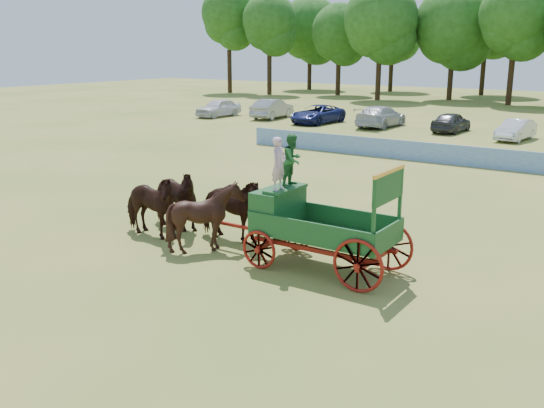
{
  "coord_description": "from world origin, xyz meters",
  "views": [
    {
      "loc": [
        8.26,
        -13.07,
        5.91
      ],
      "look_at": [
        -1.78,
        1.72,
        1.3
      ],
      "focal_mm": 40.0,
      "sensor_mm": 36.0,
      "label": 1
    }
  ],
  "objects": [
    {
      "name": "sponsor_banner",
      "position": [
        -1.0,
        18.0,
        0.53
      ],
      "size": [
        26.0,
        0.08,
        1.05
      ],
      "primitive_type": "cube",
      "color": "#1E47A2",
      "rests_on": "ground"
    },
    {
      "name": "parked_cars",
      "position": [
        -8.38,
        30.0,
        0.77
      ],
      "size": [
        37.95,
        6.59,
        1.65
      ],
      "color": "silver",
      "rests_on": "ground"
    },
    {
      "name": "horse_lead_left",
      "position": [
        -5.49,
        0.17,
        1.04
      ],
      "size": [
        2.48,
        1.15,
        2.09
      ],
      "primitive_type": "imported",
      "rotation": [
        0.0,
        0.0,
        1.56
      ],
      "color": "black",
      "rests_on": "ground"
    },
    {
      "name": "horse_wheel_right",
      "position": [
        -3.09,
        1.27,
        1.04
      ],
      "size": [
        2.56,
        1.32,
        2.09
      ],
      "primitive_type": "imported",
      "rotation": [
        0.0,
        0.0,
        1.65
      ],
      "color": "black",
      "rests_on": "ground"
    },
    {
      "name": "farm_dray",
      "position": [
        -0.11,
        0.74,
        1.57
      ],
      "size": [
        6.0,
        2.0,
        3.61
      ],
      "color": "#A31D10",
      "rests_on": "ground"
    },
    {
      "name": "horse_lead_right",
      "position": [
        -5.49,
        1.27,
        1.04
      ],
      "size": [
        2.6,
        1.45,
        2.09
      ],
      "primitive_type": "imported",
      "rotation": [
        0.0,
        0.0,
        1.44
      ],
      "color": "black",
      "rests_on": "ground"
    },
    {
      "name": "ground",
      "position": [
        0.0,
        0.0,
        0.0
      ],
      "size": [
        160.0,
        160.0,
        0.0
      ],
      "primitive_type": "plane",
      "color": "#A08D48",
      "rests_on": "ground"
    },
    {
      "name": "horse_wheel_left",
      "position": [
        -3.09,
        0.17,
        1.05
      ],
      "size": [
        2.13,
        1.95,
        2.09
      ],
      "primitive_type": "imported",
      "rotation": [
        0.0,
        0.0,
        1.72
      ],
      "color": "black",
      "rests_on": "ground"
    }
  ]
}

